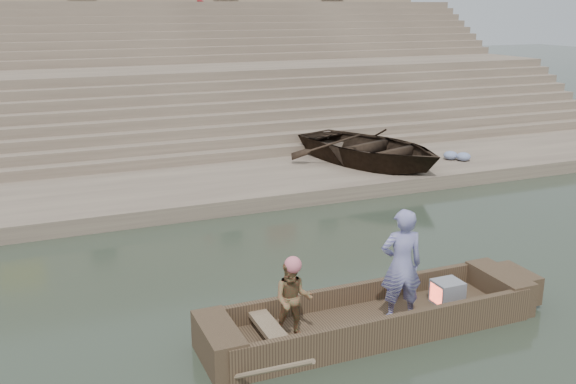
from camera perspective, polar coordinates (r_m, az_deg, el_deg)
ground at (r=11.26m, az=7.57°, el=-10.71°), size 120.00×120.00×0.00m
lower_landing at (r=18.07m, az=-5.14°, el=0.52°), size 32.00×4.00×0.40m
mid_landing at (r=24.94m, az=-10.49°, el=7.50°), size 32.00×3.00×2.80m
upper_landing at (r=31.64m, az=-13.40°, el=11.32°), size 32.00×3.00×5.20m
ghat_steps at (r=26.52m, az=-11.33°, el=8.83°), size 32.00×11.00×5.20m
main_rowboat at (r=10.70m, az=7.37°, el=-11.55°), size 5.00×1.30×0.22m
rowboat_trim at (r=10.70m, az=8.43°, el=-10.40°), size 6.04×2.63×1.90m
standing_man at (r=10.33m, az=9.99°, el=-6.38°), size 0.76×0.59×1.85m
rowing_man at (r=9.77m, az=0.43°, el=-9.47°), size 0.73×0.66×1.23m
television at (r=11.29m, az=13.86°, el=-8.60°), size 0.46×0.42×0.40m
beached_rowboat at (r=19.69m, az=7.30°, el=3.91°), size 5.03×5.89×1.03m
cloth_bundles at (r=18.43m, az=2.15°, el=1.96°), size 15.32×0.98×0.26m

